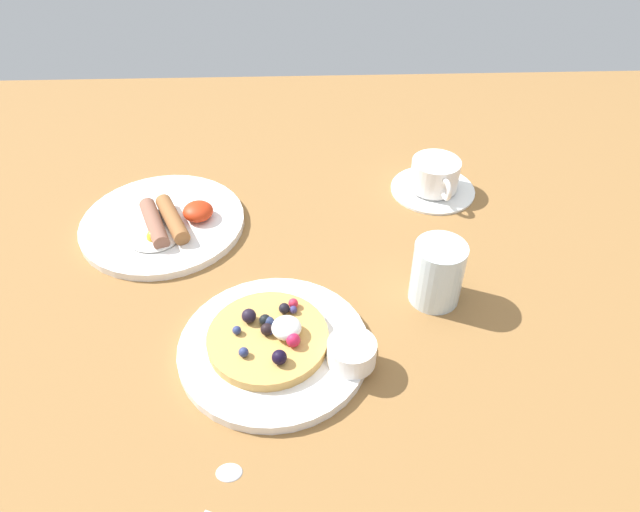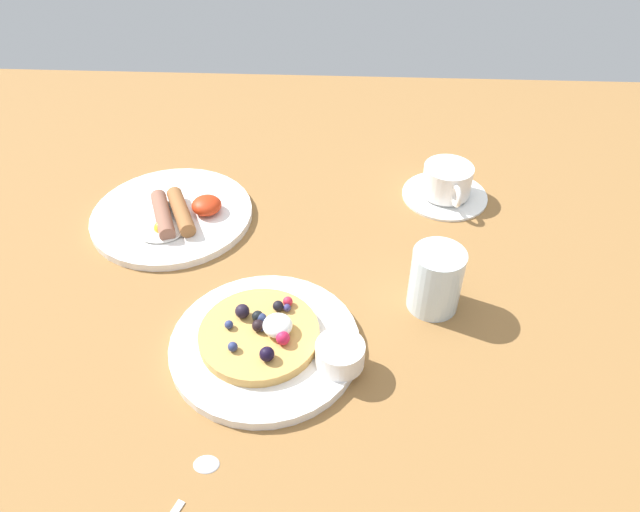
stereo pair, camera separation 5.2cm
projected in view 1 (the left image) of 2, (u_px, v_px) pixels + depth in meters
ground_plane at (294, 294)px, 83.84cm from camera, size 199.23×139.99×3.00cm
pancake_plate at (274, 348)px, 73.64cm from camera, size 24.03×24.03×1.39cm
pancake_with_berries at (270, 337)px, 72.78cm from camera, size 15.20×15.20×3.64cm
syrup_ramekin at (352, 352)px, 70.13cm from camera, size 5.97×5.97×3.13cm
breakfast_plate at (163, 223)px, 92.85cm from camera, size 25.71×25.71×1.26cm
fried_breakfast at (171, 221)px, 90.39cm from camera, size 12.21×12.29×2.82cm
coffee_saucer at (433, 188)px, 100.45cm from camera, size 14.33×14.33×0.84cm
coffee_cup at (435, 174)px, 98.35cm from camera, size 8.17×10.94×5.03cm
teaspoon at (215, 499)px, 59.31cm from camera, size 6.88×13.61×0.60cm
water_glass at (437, 273)px, 78.28cm from camera, size 6.98×6.98×9.20cm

